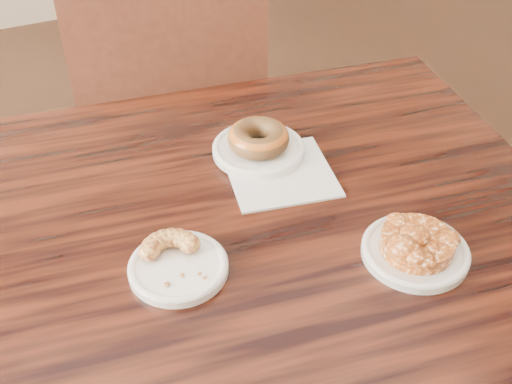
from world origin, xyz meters
name	(u,v)px	position (x,y,z in m)	size (l,w,h in m)	color
cafe_table	(281,378)	(0.03, -0.15, 0.38)	(0.92, 0.92, 0.75)	black
chair_far	(175,109)	(0.12, 0.72, 0.45)	(0.50, 0.50, 0.90)	black
napkin	(280,173)	(0.08, -0.01, 0.75)	(0.17, 0.17, 0.00)	silver
plate_donut	(258,150)	(0.07, 0.06, 0.76)	(0.16, 0.16, 0.01)	white
plate_cruller	(178,268)	(-0.15, -0.15, 0.76)	(0.14, 0.14, 0.01)	white
plate_fritter	(415,252)	(0.18, -0.27, 0.76)	(0.16, 0.16, 0.01)	silver
glazed_donut	(258,138)	(0.07, 0.06, 0.79)	(0.11, 0.11, 0.04)	#9B4516
apple_fritter	(418,240)	(0.18, -0.27, 0.78)	(0.15, 0.15, 0.04)	#4D1F08
cruller_fragment	(177,258)	(-0.15, -0.15, 0.78)	(0.10, 0.10, 0.03)	#5E2912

